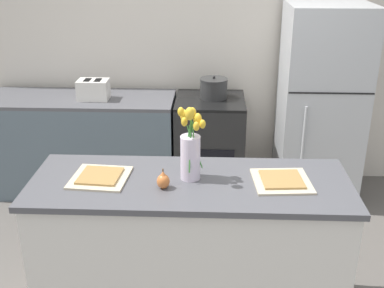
{
  "coord_description": "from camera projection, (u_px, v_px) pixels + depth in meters",
  "views": [
    {
      "loc": [
        0.11,
        -2.39,
        2.14
      ],
      "look_at": [
        0.0,
        0.25,
        1.03
      ],
      "focal_mm": 45.0,
      "sensor_mm": 36.0,
      "label": 1
    }
  ],
  "objects": [
    {
      "name": "toaster",
      "position": [
        93.0,
        90.0,
        4.13
      ],
      "size": [
        0.28,
        0.18,
        0.17
      ],
      "color": "silver",
      "rests_on": "back_counter"
    },
    {
      "name": "plate_setting_left",
      "position": [
        100.0,
        177.0,
        2.71
      ],
      "size": [
        0.33,
        0.33,
        0.02
      ],
      "color": "beige",
      "rests_on": "kitchen_island"
    },
    {
      "name": "cooking_pot",
      "position": [
        214.0,
        88.0,
        4.16
      ],
      "size": [
        0.24,
        0.24,
        0.2
      ],
      "color": "#2D2D2D",
      "rests_on": "stove_range"
    },
    {
      "name": "pear_figurine",
      "position": [
        163.0,
        181.0,
        2.59
      ],
      "size": [
        0.07,
        0.07,
        0.12
      ],
      "color": "#C66B33",
      "rests_on": "kitchen_island"
    },
    {
      "name": "plate_setting_right",
      "position": [
        282.0,
        181.0,
        2.67
      ],
      "size": [
        0.33,
        0.33,
        0.02
      ],
      "color": "beige",
      "rests_on": "kitchen_island"
    },
    {
      "name": "flower_vase",
      "position": [
        191.0,
        149.0,
        2.65
      ],
      "size": [
        0.15,
        0.15,
        0.45
      ],
      "color": "silver",
      "rests_on": "kitchen_island"
    },
    {
      "name": "stove_range",
      "position": [
        210.0,
        146.0,
        4.33
      ],
      "size": [
        0.6,
        0.61,
        0.89
      ],
      "color": "black",
      "rests_on": "ground_plane"
    },
    {
      "name": "kitchen_island",
      "position": [
        190.0,
        249.0,
        2.86
      ],
      "size": [
        1.8,
        0.66,
        0.91
      ],
      "color": "silver",
      "rests_on": "ground_plane"
    },
    {
      "name": "back_wall",
      "position": [
        200.0,
        37.0,
        4.36
      ],
      "size": [
        5.2,
        0.08,
        2.7
      ],
      "color": "silver",
      "rests_on": "ground_plane"
    },
    {
      "name": "back_counter",
      "position": [
        82.0,
        144.0,
        4.38
      ],
      "size": [
        1.68,
        0.6,
        0.89
      ],
      "color": "slate",
      "rests_on": "ground_plane"
    },
    {
      "name": "refrigerator",
      "position": [
        320.0,
        105.0,
        4.14
      ],
      "size": [
        0.68,
        0.67,
        1.7
      ],
      "color": "#B7BABC",
      "rests_on": "ground_plane"
    }
  ]
}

